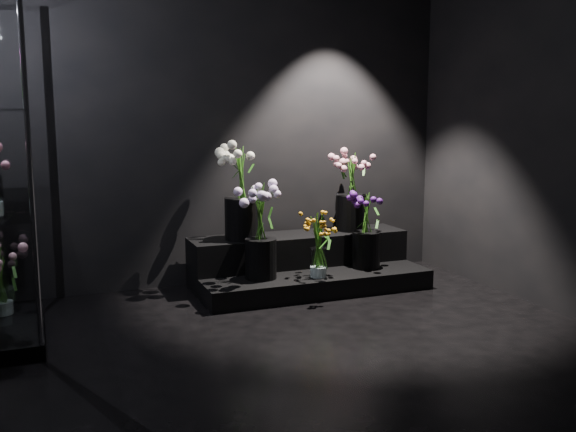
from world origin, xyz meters
TOP-DOWN VIEW (x-y plane):
  - floor at (0.00, 0.00)m, footprint 4.00×4.00m
  - wall_back at (0.00, 2.00)m, footprint 4.00×0.00m
  - display_riser at (0.61, 1.63)m, footprint 1.84×0.82m
  - bouquet_orange_bells at (0.58, 1.28)m, footprint 0.36×0.36m
  - bouquet_lilac at (0.16, 1.41)m, footprint 0.43×0.43m
  - bouquet_purple at (1.07, 1.42)m, footprint 0.40×0.40m
  - bouquet_cream_roses at (0.11, 1.71)m, footprint 0.41×0.41m
  - bouquet_pink_roses at (1.10, 1.74)m, footprint 0.40×0.40m
  - bouquet_case_base_pink at (-1.66, 1.36)m, footprint 0.38×0.38m

SIDE VIEW (x-z plane):
  - floor at x=0.00m, z-range 0.00..0.00m
  - display_riser at x=0.61m, z-range -0.03..0.37m
  - bouquet_case_base_pink at x=-1.66m, z-range 0.11..0.56m
  - bouquet_orange_bells at x=0.58m, z-range 0.16..0.65m
  - bouquet_purple at x=1.07m, z-range 0.20..0.82m
  - bouquet_lilac at x=0.16m, z-range 0.20..0.93m
  - bouquet_pink_roses at x=1.10m, z-range 0.44..1.10m
  - bouquet_cream_roses at x=0.11m, z-range 0.45..1.23m
  - wall_back at x=0.00m, z-range -0.60..3.40m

